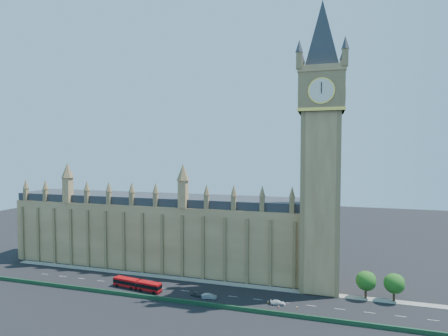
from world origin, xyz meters
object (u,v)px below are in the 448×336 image
(red_bus, at_px, (137,284))
(car_white, at_px, (278,303))
(car_silver, at_px, (209,296))
(car_grey, at_px, (197,294))

(red_bus, relative_size, car_white, 4.05)
(red_bus, height_order, car_silver, red_bus)
(car_silver, bearing_deg, red_bus, 80.73)
(car_silver, height_order, car_white, car_silver)
(car_white, bearing_deg, car_grey, 84.04)
(red_bus, bearing_deg, car_grey, 8.48)
(red_bus, bearing_deg, car_white, 9.03)
(car_grey, xyz_separation_m, car_silver, (4.42, -0.88, 0.11))
(red_bus, distance_m, car_silver, 25.31)
(car_grey, distance_m, car_white, 25.44)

